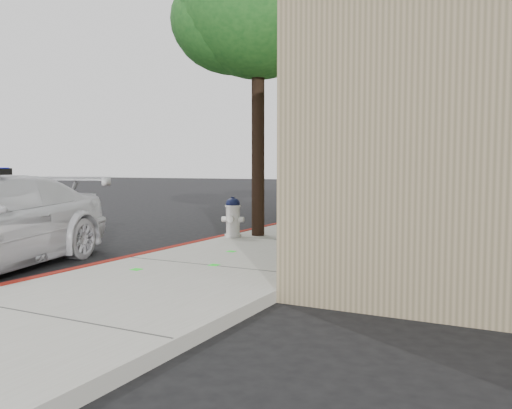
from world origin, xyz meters
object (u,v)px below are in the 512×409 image
at_px(fire_hydrant, 233,217).
at_px(street_tree_mid, 346,57).
at_px(street_tree_near, 258,15).
at_px(street_tree_far, 359,87).

distance_m(fire_hydrant, street_tree_mid, 7.07).
distance_m(street_tree_near, street_tree_mid, 5.17).
distance_m(fire_hydrant, street_tree_far, 8.65).
distance_m(street_tree_near, street_tree_far, 7.37).
bearing_deg(street_tree_near, street_tree_mid, 87.27).
distance_m(fire_hydrant, street_tree_near, 4.22).
relative_size(street_tree_near, street_tree_mid, 1.00).
xyz_separation_m(fire_hydrant, street_tree_mid, (0.60, 5.62, 4.24)).
bearing_deg(fire_hydrant, street_tree_mid, 69.61).
height_order(fire_hydrant, street_tree_near, street_tree_near).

